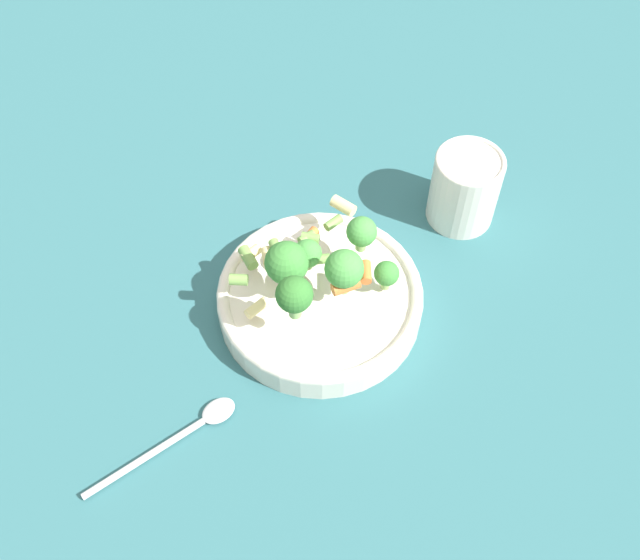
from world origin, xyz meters
The scene contains 5 objects.
ground_plane centered at (0.00, 0.00, 0.00)m, with size 3.00×3.00×0.00m, color #2D6066.
bowl centered at (0.00, 0.00, 0.02)m, with size 0.23×0.23×0.04m.
pasta_salad centered at (-0.01, 0.00, 0.09)m, with size 0.17×0.15×0.09m.
cup centered at (0.22, -0.03, 0.05)m, with size 0.08×0.08×0.10m.
spoon centered at (-0.20, -0.01, 0.01)m, with size 0.17×0.05×0.01m.
Camera 1 is at (-0.33, -0.32, 0.70)m, focal length 42.00 mm.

